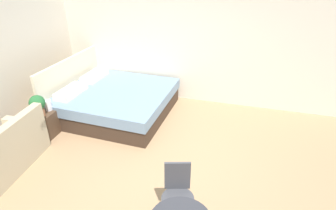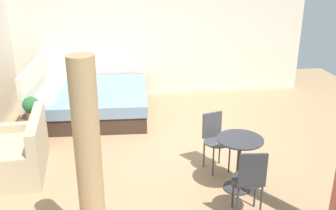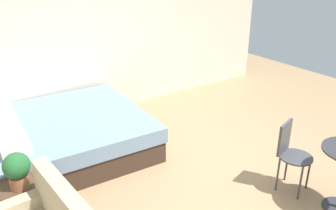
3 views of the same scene
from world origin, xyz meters
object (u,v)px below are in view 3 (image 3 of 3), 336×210
bed (62,135)px  vase (17,168)px  cafe_chair_near_couch (290,150)px  potted_plant (17,169)px  nightstand (20,201)px

bed → vase: size_ratio=11.82×
cafe_chair_near_couch → vase: bearing=64.0°
potted_plant → cafe_chair_near_couch: same height
bed → cafe_chair_near_couch: (-2.33, -1.95, 0.23)m
bed → cafe_chair_near_couch: bed is taller
potted_plant → cafe_chair_near_couch: bearing=-112.0°
bed → vase: bearing=141.7°
potted_plant → vase: potted_plant is taller
vase → cafe_chair_near_couch: 3.05m
potted_plant → vase: size_ratio=2.03×
potted_plant → cafe_chair_near_couch: 2.99m
vase → cafe_chair_near_couch: cafe_chair_near_couch is taller
nightstand → vase: size_ratio=2.87×
bed → vase: (-0.99, 0.79, 0.27)m
vase → cafe_chair_near_couch: (-1.34, -2.74, -0.04)m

